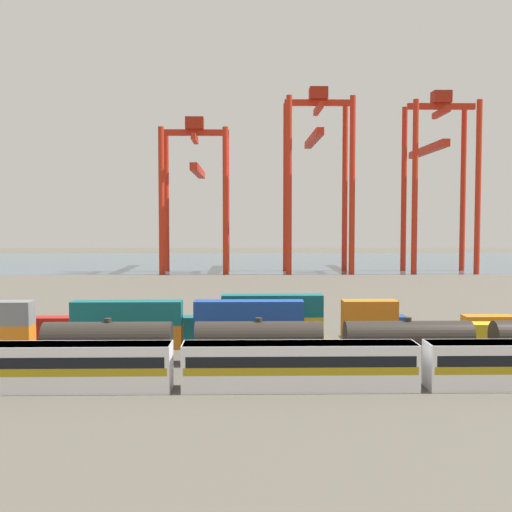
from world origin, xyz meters
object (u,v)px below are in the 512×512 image
shipping_container_11 (272,327)px  shipping_container_13 (381,327)px  gantry_crane_west (196,180)px  shipping_container_4 (249,336)px  passenger_train (300,364)px  shipping_container_0 (5,336)px  shipping_container_9 (53,328)px  shipping_container_6 (369,335)px  shipping_container_2 (127,336)px  shipping_container_14 (488,326)px  gantry_crane_central (317,161)px  gantry_crane_east (437,165)px  freight_tank_row (408,341)px

shipping_container_11 → shipping_container_13: size_ratio=2.00×
shipping_container_11 → gantry_crane_west: 102.01m
shipping_container_4 → passenger_train: bearing=-77.0°
shipping_container_0 → shipping_container_9: same height
shipping_container_4 → gantry_crane_west: bearing=97.4°
shipping_container_6 → shipping_container_9: bearing=171.3°
shipping_container_2 → shipping_container_14: size_ratio=2.00×
shipping_container_0 → gantry_crane_central: (46.34, 102.89, 28.75)m
shipping_container_11 → shipping_container_13: 13.08m
shipping_container_0 → shipping_container_9: 6.63m
shipping_container_0 → gantry_crane_west: gantry_crane_west is taller
shipping_container_4 → gantry_crane_central: gantry_crane_central is taller
gantry_crane_east → shipping_container_6: bearing=-110.7°
shipping_container_2 → shipping_container_13: same height
gantry_crane_east → freight_tank_row: bearing=-108.3°
shipping_container_11 → gantry_crane_east: size_ratio=0.25×
freight_tank_row → gantry_crane_central: size_ratio=1.45×
gantry_crane_central → gantry_crane_east: size_ratio=1.02×
shipping_container_2 → shipping_container_11: (16.27, 5.60, 0.00)m
shipping_container_9 → shipping_container_14: bearing=0.0°
shipping_container_0 → gantry_crane_east: size_ratio=0.12×
shipping_container_13 → gantry_crane_west: size_ratio=0.15×
shipping_container_11 → shipping_container_13: bearing=0.0°
passenger_train → shipping_container_0: 35.66m
shipping_container_9 → gantry_crane_west: gantry_crane_west is taller
shipping_container_2 → gantry_crane_central: bearing=72.3°
shipping_container_9 → gantry_crane_east: 126.61m
shipping_container_2 → shipping_container_4: bearing=0.0°
passenger_train → gantry_crane_west: gantry_crane_west is taller
freight_tank_row → shipping_container_11: freight_tank_row is taller
freight_tank_row → shipping_container_2: freight_tank_row is taller
freight_tank_row → shipping_container_14: 19.22m
shipping_container_6 → shipping_container_4: bearing=180.0°
shipping_container_13 → gantry_crane_east: (36.47, 97.56, 27.89)m
shipping_container_4 → gantry_crane_central: size_ratio=0.25×
shipping_container_6 → shipping_container_14: (15.57, 5.60, 0.00)m
gantry_crane_east → shipping_container_9: bearing=-127.8°
shipping_container_11 → gantry_crane_central: gantry_crane_central is taller
passenger_train → shipping_container_9: 35.98m
freight_tank_row → shipping_container_14: freight_tank_row is taller
passenger_train → gantry_crane_east: bearing=68.2°
shipping_container_14 → gantry_crane_central: 101.90m
passenger_train → shipping_container_4: (-4.08, 17.70, -0.84)m
shipping_container_0 → shipping_container_2: (13.43, 0.00, 0.00)m
passenger_train → gantry_crane_east: 132.94m
shipping_container_6 → shipping_container_13: (2.49, 5.60, 0.00)m
shipping_container_9 → passenger_train: bearing=-40.4°
freight_tank_row → shipping_container_13: size_ratio=11.81×
gantry_crane_east → shipping_container_0: bearing=-127.5°
shipping_container_6 → shipping_container_14: bearing=19.8°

